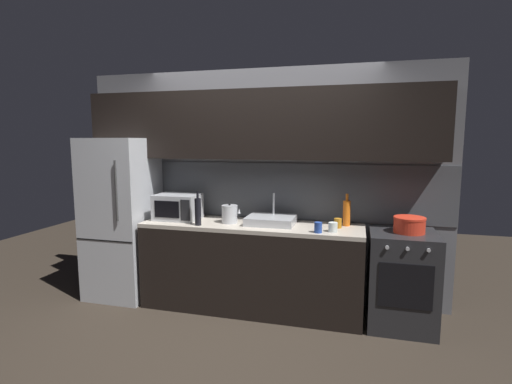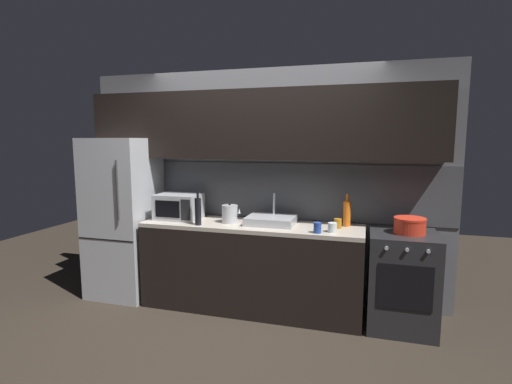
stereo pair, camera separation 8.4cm
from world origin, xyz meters
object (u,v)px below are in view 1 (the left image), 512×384
at_px(kettle, 230,214).
at_px(mug_amber, 338,223).
at_px(mug_blue, 318,227).
at_px(microwave, 178,207).
at_px(oven_range, 401,279).
at_px(mug_clear, 333,227).
at_px(cooking_pot, 409,225).
at_px(refrigerator, 122,218).
at_px(wine_bottle_dark, 198,211).
at_px(wine_bottle_orange, 347,213).

distance_m(kettle, mug_amber, 1.09).
bearing_deg(mug_amber, mug_blue, -123.66).
relative_size(microwave, mug_blue, 4.69).
bearing_deg(oven_range, mug_clear, -167.36).
height_order(oven_range, cooking_pot, cooking_pot).
height_order(mug_clear, cooking_pot, cooking_pot).
relative_size(oven_range, mug_amber, 9.68).
bearing_deg(oven_range, mug_blue, -164.37).
relative_size(refrigerator, mug_blue, 18.01).
bearing_deg(oven_range, kettle, -179.49).
height_order(wine_bottle_dark, cooking_pot, wine_bottle_dark).
bearing_deg(cooking_pot, refrigerator, -180.00).
bearing_deg(mug_clear, wine_bottle_orange, 69.16).
distance_m(wine_bottle_dark, mug_blue, 1.20).
xyz_separation_m(wine_bottle_dark, mug_amber, (1.36, 0.24, -0.09)).
xyz_separation_m(mug_amber, cooking_pot, (0.64, -0.03, 0.03)).
relative_size(kettle, mug_blue, 2.11).
relative_size(refrigerator, wine_bottle_orange, 5.51).
xyz_separation_m(oven_range, microwave, (-2.29, 0.02, 0.58)).
bearing_deg(refrigerator, mug_blue, -5.59).
relative_size(wine_bottle_orange, cooking_pot, 1.13).
relative_size(refrigerator, oven_range, 1.96).
distance_m(refrigerator, mug_blue, 2.21).
bearing_deg(cooking_pot, kettle, -179.46).
bearing_deg(mug_clear, microwave, 174.38).
distance_m(wine_bottle_dark, cooking_pot, 2.01).
xyz_separation_m(kettle, wine_bottle_orange, (1.16, 0.17, 0.04)).
distance_m(oven_range, mug_amber, 0.78).
bearing_deg(mug_amber, wine_bottle_dark, -170.14).
xyz_separation_m(refrigerator, oven_range, (2.97, -0.00, -0.43)).
bearing_deg(cooking_pot, wine_bottle_orange, 164.98).
height_order(refrigerator, microwave, refrigerator).
distance_m(wine_bottle_orange, mug_amber, 0.17).
bearing_deg(cooking_pot, mug_amber, 177.14).
bearing_deg(oven_range, microwave, 179.51).
xyz_separation_m(wine_bottle_dark, cooking_pot, (2.00, 0.20, -0.07)).
distance_m(refrigerator, wine_bottle_dark, 1.04).
bearing_deg(cooking_pot, wine_bottle_dark, -174.18).
relative_size(mug_clear, mug_blue, 0.90).
bearing_deg(mug_clear, mug_blue, -150.97).
xyz_separation_m(refrigerator, mug_clear, (2.33, -0.14, 0.06)).
relative_size(refrigerator, kettle, 8.54).
bearing_deg(mug_blue, wine_bottle_orange, 56.70).
bearing_deg(mug_amber, kettle, -177.45).
bearing_deg(wine_bottle_dark, kettle, 34.76).
distance_m(refrigerator, microwave, 0.70).
relative_size(oven_range, wine_bottle_dark, 2.65).
bearing_deg(kettle, microwave, 176.69).
xyz_separation_m(wine_bottle_orange, cooking_pot, (0.57, -0.15, -0.06)).
bearing_deg(cooking_pot, microwave, 179.55).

